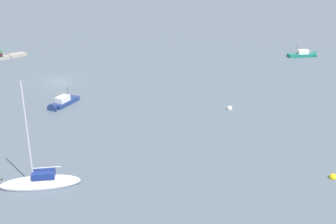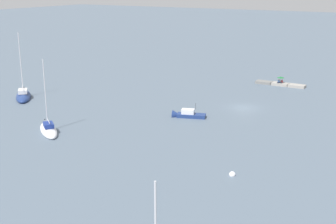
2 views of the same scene
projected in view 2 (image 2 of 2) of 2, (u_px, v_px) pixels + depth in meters
name	position (u px, v px, depth m)	size (l,w,h in m)	color
ground_plane	(244.00, 108.00, 74.84)	(500.00, 500.00, 0.00)	slate
seawall_pier	(280.00, 84.00, 90.63)	(9.73, 1.89, 0.51)	gray
person_seated_maroon_left	(282.00, 82.00, 90.30)	(0.46, 0.65, 0.73)	#1E2333
person_seated_blue_right	(279.00, 82.00, 90.46)	(0.46, 0.65, 0.73)	#1E2333
umbrella_open_green	(281.00, 77.00, 90.27)	(1.39, 1.39, 1.30)	black
sailboat_white_mid	(49.00, 130.00, 62.50)	(6.90, 5.91, 10.24)	silver
sailboat_navy_outer	(23.00, 96.00, 80.65)	(7.73, 7.72, 11.76)	navy
motorboat_navy_far	(186.00, 115.00, 69.57)	(5.24, 3.09, 2.82)	navy
mooring_buoy_far	(232.00, 175.00, 48.65)	(0.68, 0.68, 0.68)	white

